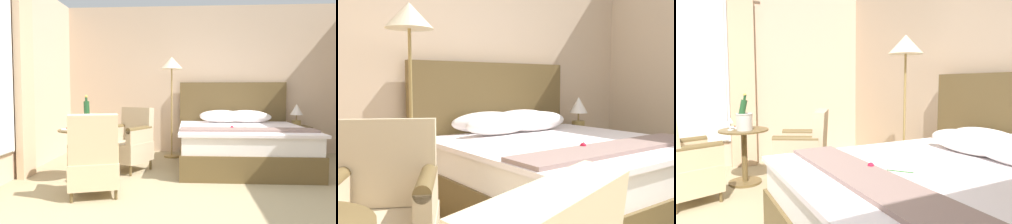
{
  "view_description": "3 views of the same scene",
  "coord_description": "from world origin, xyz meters",
  "views": [
    {
      "loc": [
        -0.31,
        -3.35,
        1.2
      ],
      "look_at": [
        -0.62,
        1.41,
        0.89
      ],
      "focal_mm": 35.0,
      "sensor_mm": 36.0,
      "label": 1
    },
    {
      "loc": [
        -1.86,
        -0.46,
        1.16
      ],
      "look_at": [
        -0.32,
        1.6,
        0.95
      ],
      "focal_mm": 40.0,
      "sensor_mm": 36.0,
      "label": 2
    },
    {
      "loc": [
        2.1,
        0.31,
        1.26
      ],
      "look_at": [
        -0.4,
        1.61,
        0.99
      ],
      "focal_mm": 32.0,
      "sensor_mm": 36.0,
      "label": 3
    }
  ],
  "objects": [
    {
      "name": "bed",
      "position": [
        0.51,
        1.97,
        0.37
      ],
      "size": [
        1.99,
        2.14,
        1.36
      ],
      "color": "brown",
      "rests_on": "ground"
    },
    {
      "name": "armchair_by_window",
      "position": [
        -1.21,
        1.52,
        0.43
      ],
      "size": [
        0.78,
        0.78,
        0.95
      ],
      "color": "brown",
      "rests_on": "ground"
    },
    {
      "name": "floor_lamp_brass",
      "position": [
        -0.63,
        2.52,
        1.57
      ],
      "size": [
        0.4,
        0.4,
        1.81
      ],
      "color": "olive",
      "rests_on": "ground"
    },
    {
      "name": "wine_glass_near_bucket",
      "position": [
        -1.86,
        1.01,
        0.79
      ],
      "size": [
        0.08,
        0.08,
        0.15
      ],
      "color": "white",
      "rests_on": "side_table_round"
    },
    {
      "name": "champagne_bucket",
      "position": [
        -1.67,
        0.91,
        0.83
      ],
      "size": [
        0.2,
        0.2,
        0.46
      ],
      "color": "#BAB6B0",
      "rests_on": "side_table_round"
    },
    {
      "name": "snack_plate",
      "position": [
        -1.9,
        0.85,
        0.7
      ],
      "size": [
        0.19,
        0.19,
        0.04
      ],
      "color": "white",
      "rests_on": "side_table_round"
    },
    {
      "name": "wine_glass_near_edge",
      "position": [
        -1.77,
        0.76,
        0.8
      ],
      "size": [
        0.08,
        0.08,
        0.15
      ],
      "color": "white",
      "rests_on": "side_table_round"
    },
    {
      "name": "armchair_facing_bed",
      "position": [
        -1.4,
        0.25,
        0.41
      ],
      "size": [
        0.68,
        0.69,
        0.95
      ],
      "color": "brown",
      "rests_on": "ground"
    },
    {
      "name": "side_table_round",
      "position": [
        -1.75,
        0.91,
        0.39
      ],
      "size": [
        0.6,
        0.6,
        0.69
      ],
      "color": "brown",
      "rests_on": "ground"
    },
    {
      "name": "wall_headboard_side",
      "position": [
        0.0,
        3.11,
        1.42
      ],
      "size": [
        5.49,
        0.12,
        2.83
      ],
      "color": "#CFB293",
      "rests_on": "ground"
    }
  ]
}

